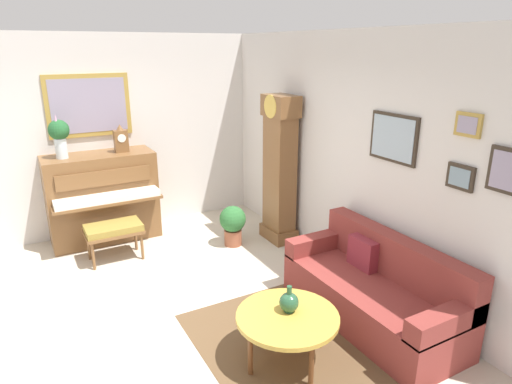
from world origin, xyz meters
The scene contains 13 objects.
ground_plane centered at (0.00, 0.00, -0.05)m, with size 6.40×6.00×0.10m, color beige.
wall_left centered at (-2.60, 0.00, 1.41)m, with size 0.13×4.90×2.80m.
wall_back centered at (0.02, 2.40, 1.40)m, with size 5.30×0.13×2.80m.
area_rug centered at (1.13, 0.95, 0.00)m, with size 2.10×1.50×0.01m, color brown.
piano centered at (-2.23, -0.01, 0.62)m, with size 0.87×1.44×1.23m.
piano_bench centered at (-1.51, -0.03, 0.41)m, with size 0.42×0.70×0.48m.
grandfather_clock centered at (-1.05, 2.13, 0.96)m, with size 0.52×0.34×2.03m.
couch centered at (1.08, 1.94, 0.31)m, with size 1.90×0.80×0.84m.
coffee_table centered at (1.19, 0.83, 0.42)m, with size 0.88×0.88×0.46m.
mantel_clock centered at (-2.23, 0.31, 1.40)m, with size 0.13×0.18×0.38m.
flower_vase centered at (-2.23, -0.45, 1.55)m, with size 0.26×0.26×0.58m.
green_jug centered at (1.14, 0.88, 0.54)m, with size 0.17×0.17×0.24m.
potted_plant centered at (-1.18, 1.48, 0.32)m, with size 0.36×0.36×0.56m.
Camera 1 is at (3.90, -0.97, 2.62)m, focal length 31.21 mm.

